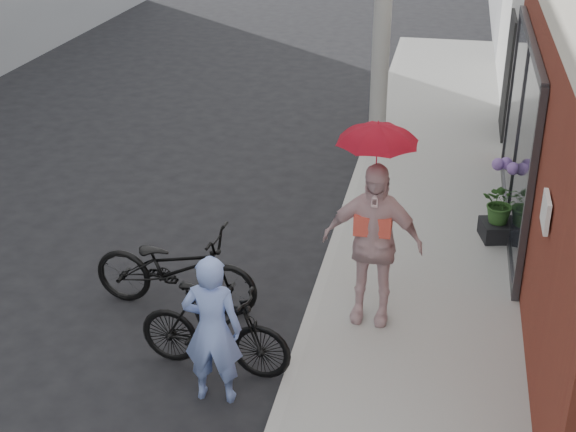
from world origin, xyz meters
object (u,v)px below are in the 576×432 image
(bike_right, at_px, (214,329))
(planter, at_px, (498,230))
(kimono_woman, at_px, (372,243))
(bike_left, at_px, (175,268))
(officer, at_px, (212,330))

(bike_right, height_order, planter, bike_right)
(bike_right, distance_m, kimono_woman, 1.87)
(bike_left, height_order, planter, bike_left)
(officer, xyz_separation_m, kimono_woman, (1.29, 1.52, 0.25))
(bike_left, height_order, kimono_woman, kimono_woman)
(planter, bearing_deg, bike_right, -130.84)
(officer, bearing_deg, planter, -129.89)
(bike_left, bearing_deg, officer, -146.19)
(officer, relative_size, bike_right, 0.97)
(bike_left, height_order, bike_right, bike_left)
(bike_left, relative_size, kimono_woman, 1.06)
(bike_right, xyz_separation_m, planter, (2.84, 3.29, -0.24))
(officer, xyz_separation_m, bike_right, (-0.12, 0.42, -0.29))
(bike_left, distance_m, planter, 4.25)
(kimono_woman, bearing_deg, bike_left, -176.26)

